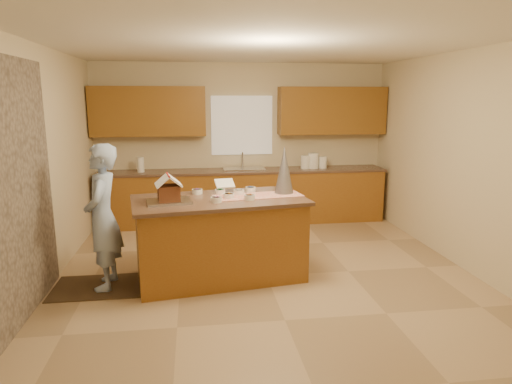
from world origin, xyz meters
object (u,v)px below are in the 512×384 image
Objects in this scene: tinsel_tree at (284,170)px; gingerbread_house at (169,191)px; boy at (103,217)px; island_base at (220,240)px.

tinsel_tree is 1.73× the size of gingerbread_house.
boy is 4.84× the size of gingerbread_house.
tinsel_tree is at bearing 98.99° from boy.
island_base is 1.35m from boy.
gingerbread_house is at bearing -174.81° from island_base.
island_base is 5.66× the size of gingerbread_house.
tinsel_tree is 2.16m from boy.
tinsel_tree is at bearing 3.67° from island_base.
gingerbread_house is (0.73, -0.01, 0.28)m from boy.
boy is at bearing 176.84° from island_base.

